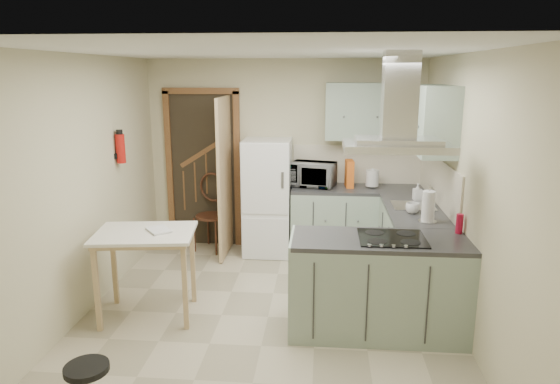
# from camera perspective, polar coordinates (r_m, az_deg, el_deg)

# --- Properties ---
(floor) EXTENTS (4.20, 4.20, 0.00)m
(floor) POSITION_cam_1_polar(r_m,az_deg,el_deg) (5.02, -1.38, -14.07)
(floor) COLOR #B4A88C
(floor) RESTS_ON ground
(ceiling) EXTENTS (4.20, 4.20, 0.00)m
(ceiling) POSITION_cam_1_polar(r_m,az_deg,el_deg) (4.45, -1.57, 15.75)
(ceiling) COLOR silver
(ceiling) RESTS_ON back_wall
(back_wall) EXTENTS (3.60, 0.00, 3.60)m
(back_wall) POSITION_cam_1_polar(r_m,az_deg,el_deg) (6.63, 0.55, 4.19)
(back_wall) COLOR #C1BA96
(back_wall) RESTS_ON floor
(left_wall) EXTENTS (0.00, 4.20, 4.20)m
(left_wall) POSITION_cam_1_polar(r_m,az_deg,el_deg) (5.10, -22.00, 0.34)
(left_wall) COLOR #C1BA96
(left_wall) RESTS_ON floor
(right_wall) EXTENTS (0.00, 4.20, 4.20)m
(right_wall) POSITION_cam_1_polar(r_m,az_deg,el_deg) (4.73, 20.73, -0.52)
(right_wall) COLOR #C1BA96
(right_wall) RESTS_ON floor
(doorway) EXTENTS (1.10, 0.12, 2.10)m
(doorway) POSITION_cam_1_polar(r_m,az_deg,el_deg) (6.81, -8.75, 2.56)
(doorway) COLOR brown
(doorway) RESTS_ON floor
(fridge) EXTENTS (0.60, 0.60, 1.50)m
(fridge) POSITION_cam_1_polar(r_m,az_deg,el_deg) (6.46, -1.43, -0.61)
(fridge) COLOR white
(fridge) RESTS_ON floor
(counter_back) EXTENTS (1.08, 0.60, 0.90)m
(counter_back) POSITION_cam_1_polar(r_m,az_deg,el_deg) (6.50, 6.15, -3.33)
(counter_back) COLOR #9EB2A0
(counter_back) RESTS_ON floor
(counter_right) EXTENTS (0.60, 1.95, 0.90)m
(counter_right) POSITION_cam_1_polar(r_m,az_deg,el_deg) (5.94, 14.43, -5.33)
(counter_right) COLOR #9EB2A0
(counter_right) RESTS_ON floor
(splashback) EXTENTS (1.68, 0.02, 0.50)m
(splashback) POSITION_cam_1_polar(r_m,az_deg,el_deg) (6.63, 8.85, 3.15)
(splashback) COLOR beige
(splashback) RESTS_ON counter_back
(wall_cabinet_back) EXTENTS (0.85, 0.35, 0.70)m
(wall_cabinet_back) POSITION_cam_1_polar(r_m,az_deg,el_deg) (6.38, 9.08, 9.08)
(wall_cabinet_back) COLOR #9EB2A0
(wall_cabinet_back) RESTS_ON back_wall
(wall_cabinet_right) EXTENTS (0.35, 0.90, 0.70)m
(wall_cabinet_right) POSITION_cam_1_polar(r_m,az_deg,el_deg) (5.41, 17.08, 7.89)
(wall_cabinet_right) COLOR #9EB2A0
(wall_cabinet_right) RESTS_ON right_wall
(peninsula) EXTENTS (1.55, 0.65, 0.90)m
(peninsula) POSITION_cam_1_polar(r_m,az_deg,el_deg) (4.67, 11.15, -10.45)
(peninsula) COLOR #9EB2A0
(peninsula) RESTS_ON floor
(hob) EXTENTS (0.58, 0.50, 0.01)m
(hob) POSITION_cam_1_polar(r_m,az_deg,el_deg) (4.52, 12.68, -5.15)
(hob) COLOR black
(hob) RESTS_ON peninsula
(extractor_hood) EXTENTS (0.90, 0.55, 0.10)m
(extractor_hood) POSITION_cam_1_polar(r_m,az_deg,el_deg) (4.33, 13.23, 5.11)
(extractor_hood) COLOR silver
(extractor_hood) RESTS_ON ceiling
(sink) EXTENTS (0.45, 0.40, 0.01)m
(sink) POSITION_cam_1_polar(r_m,az_deg,el_deg) (5.65, 14.98, -1.52)
(sink) COLOR silver
(sink) RESTS_ON counter_right
(fire_extinguisher) EXTENTS (0.10, 0.10, 0.32)m
(fire_extinguisher) POSITION_cam_1_polar(r_m,az_deg,el_deg) (5.83, -17.76, 4.74)
(fire_extinguisher) COLOR #B2140F
(fire_extinguisher) RESTS_ON left_wall
(drop_leaf_table) EXTENTS (1.00, 0.80, 0.86)m
(drop_leaf_table) POSITION_cam_1_polar(r_m,az_deg,el_deg) (5.04, -14.90, -9.07)
(drop_leaf_table) COLOR #D5C483
(drop_leaf_table) RESTS_ON floor
(bentwood_chair) EXTENTS (0.53, 0.53, 0.93)m
(bentwood_chair) POSITION_cam_1_polar(r_m,az_deg,el_deg) (6.69, -7.86, -2.75)
(bentwood_chair) COLOR #481F18
(bentwood_chair) RESTS_ON floor
(microwave) EXTENTS (0.63, 0.49, 0.31)m
(microwave) POSITION_cam_1_polar(r_m,az_deg,el_deg) (6.40, 3.78, 2.02)
(microwave) COLOR black
(microwave) RESTS_ON counter_back
(kettle) EXTENTS (0.18, 0.18, 0.24)m
(kettle) POSITION_cam_1_polar(r_m,az_deg,el_deg) (6.43, 10.50, 1.58)
(kettle) COLOR silver
(kettle) RESTS_ON counter_back
(cereal_box) EXTENTS (0.11, 0.24, 0.34)m
(cereal_box) POSITION_cam_1_polar(r_m,az_deg,el_deg) (6.40, 7.93, 2.10)
(cereal_box) COLOR #DA5E19
(cereal_box) RESTS_ON counter_back
(soap_bottle) EXTENTS (0.10, 0.10, 0.19)m
(soap_bottle) POSITION_cam_1_polar(r_m,az_deg,el_deg) (5.91, 15.44, 0.02)
(soap_bottle) COLOR #A8AAB4
(soap_bottle) RESTS_ON counter_right
(paper_towel) EXTENTS (0.15, 0.15, 0.32)m
(paper_towel) POSITION_cam_1_polar(r_m,az_deg,el_deg) (5.06, 16.59, -1.55)
(paper_towel) COLOR silver
(paper_towel) RESTS_ON counter_right
(cup) EXTENTS (0.18, 0.18, 0.11)m
(cup) POSITION_cam_1_polar(r_m,az_deg,el_deg) (5.35, 14.90, -1.81)
(cup) COLOR white
(cup) RESTS_ON counter_right
(red_bottle) EXTENTS (0.07, 0.07, 0.18)m
(red_bottle) POSITION_cam_1_polar(r_m,az_deg,el_deg) (4.81, 19.82, -3.43)
(red_bottle) COLOR #AD0E2C
(red_bottle) RESTS_ON peninsula
(book) EXTENTS (0.30, 0.31, 0.11)m
(book) POSITION_cam_1_polar(r_m,az_deg,el_deg) (4.84, -14.73, -3.89)
(book) COLOR #953431
(book) RESTS_ON drop_leaf_table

